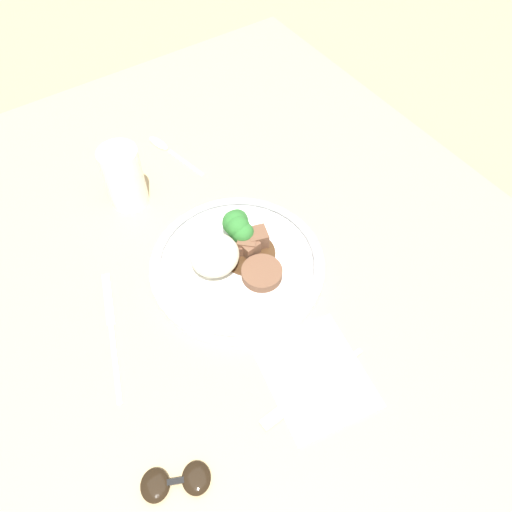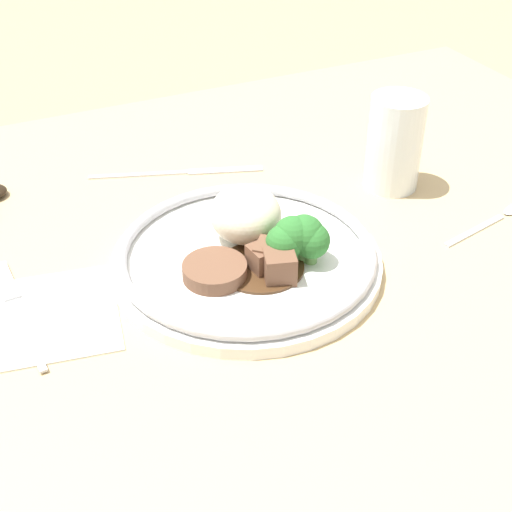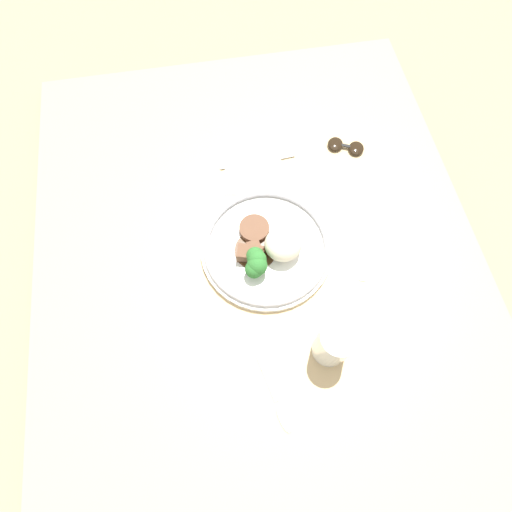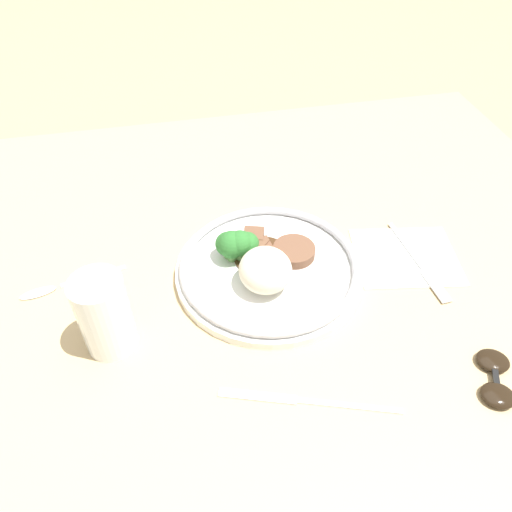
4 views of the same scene
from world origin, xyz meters
name	(u,v)px [view 1 (image 1 of 4)]	position (x,y,z in m)	size (l,w,h in m)	color
ground_plane	(243,270)	(0.00, 0.00, 0.00)	(8.00, 8.00, 0.00)	#998466
dining_table	(243,263)	(0.00, 0.00, 0.02)	(1.19, 0.95, 0.04)	tan
napkin	(315,376)	(-0.23, 0.03, 0.04)	(0.18, 0.16, 0.00)	silver
plate	(236,258)	(-0.01, 0.02, 0.06)	(0.28, 0.28, 0.07)	white
juice_glass	(125,180)	(0.22, 0.10, 0.09)	(0.07, 0.07, 0.12)	orange
fork	(304,394)	(-0.24, 0.06, 0.04)	(0.02, 0.18, 0.00)	silver
knife	(112,329)	(0.00, 0.24, 0.04)	(0.21, 0.08, 0.00)	silver
spoon	(165,148)	(0.31, -0.02, 0.04)	(0.15, 0.05, 0.01)	silver
sunglasses	(176,482)	(-0.25, 0.26, 0.04)	(0.07, 0.10, 0.01)	black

